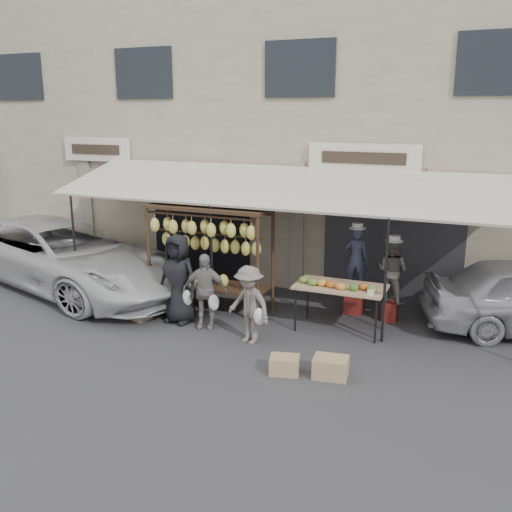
{
  "coord_description": "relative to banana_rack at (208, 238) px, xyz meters",
  "views": [
    {
      "loc": [
        4.25,
        -8.74,
        4.12
      ],
      "look_at": [
        -0.13,
        1.4,
        1.3
      ],
      "focal_mm": 40.0,
      "sensor_mm": 36.0,
      "label": 1
    }
  ],
  "objects": [
    {
      "name": "vendor_left",
      "position": [
        2.85,
        1.05,
        -0.4
      ],
      "size": [
        0.53,
        0.39,
        1.34
      ],
      "primitive_type": "imported",
      "rotation": [
        0.0,
        0.0,
        3.29
      ],
      "color": "#30364C",
      "rests_on": "stool_left"
    },
    {
      "name": "shophouse",
      "position": [
        1.2,
        5.09,
        2.07
      ],
      "size": [
        24.0,
        6.15,
        7.3
      ],
      "color": "#BCAF95",
      "rests_on": "ground_plane"
    },
    {
      "name": "customer_right",
      "position": [
        1.47,
        -1.25,
        -0.85
      ],
      "size": [
        1.06,
        0.81,
        1.45
      ],
      "primitive_type": "imported",
      "rotation": [
        0.0,
        0.0,
        -0.32
      ],
      "color": "#6A635B",
      "rests_on": "ground_plane"
    },
    {
      "name": "customer_left",
      "position": [
        -0.24,
        -0.84,
        -0.68
      ],
      "size": [
        0.93,
        0.66,
        1.79
      ],
      "primitive_type": "imported",
      "rotation": [
        0.0,
        0.0,
        -0.1
      ],
      "color": "black",
      "rests_on": "ground_plane"
    },
    {
      "name": "vendor_right",
      "position": [
        3.63,
        0.89,
        -0.53
      ],
      "size": [
        0.74,
        0.65,
        1.28
      ],
      "primitive_type": "imported",
      "rotation": [
        0.0,
        0.0,
        2.84
      ],
      "color": "#58524B",
      "rests_on": "stool_right"
    },
    {
      "name": "crate_near_b",
      "position": [
        3.24,
        -2.02,
        -1.41
      ],
      "size": [
        0.6,
        0.48,
        0.33
      ],
      "primitive_type": "cube",
      "rotation": [
        0.0,
        0.0,
        0.14
      ],
      "color": "tan",
      "rests_on": "ground_plane"
    },
    {
      "name": "customer_mid",
      "position": [
        0.38,
        -0.9,
        -0.83
      ],
      "size": [
        0.93,
        0.59,
        1.48
      ],
      "primitive_type": "imported",
      "rotation": [
        0.0,
        0.0,
        0.29
      ],
      "color": "gray",
      "rests_on": "ground_plane"
    },
    {
      "name": "awning",
      "position": [
        1.21,
        0.87,
        1.0
      ],
      "size": [
        10.0,
        2.35,
        2.92
      ],
      "color": "#BEB6A1",
      "rests_on": "ground_plane"
    },
    {
      "name": "stool_left",
      "position": [
        2.85,
        1.05,
        -1.32
      ],
      "size": [
        0.44,
        0.44,
        0.5
      ],
      "primitive_type": "cube",
      "rotation": [
        0.0,
        0.0,
        0.28
      ],
      "color": "maroon",
      "rests_on": "ground_plane"
    },
    {
      "name": "crate_far",
      "position": [
        -1.08,
        -1.03,
        -1.44
      ],
      "size": [
        0.52,
        0.45,
        0.26
      ],
      "primitive_type": "cube",
      "rotation": [
        0.0,
        0.0,
        -0.3
      ],
      "color": "tan",
      "rests_on": "ground_plane"
    },
    {
      "name": "banana_rack",
      "position": [
        0.0,
        0.0,
        0.0
      ],
      "size": [
        2.6,
        0.9,
        2.24
      ],
      "color": "#331F14",
      "rests_on": "ground_plane"
    },
    {
      "name": "van",
      "position": [
        -4.23,
        0.26,
        -0.43
      ],
      "size": [
        5.98,
        3.99,
        2.29
      ],
      "primitive_type": "imported",
      "rotation": [
        0.0,
        0.0,
        1.28
      ],
      "color": "silver",
      "rests_on": "ground_plane"
    },
    {
      "name": "produce_table",
      "position": [
        2.82,
        -0.06,
        -0.7
      ],
      "size": [
        1.7,
        0.9,
        1.04
      ],
      "color": "tan",
      "rests_on": "ground_plane"
    },
    {
      "name": "ground_plane",
      "position": [
        1.2,
        -1.41,
        -1.58
      ],
      "size": [
        90.0,
        90.0,
        0.0
      ],
      "primitive_type": "plane",
      "color": "#2D2D30"
    },
    {
      "name": "crate_near_a",
      "position": [
        2.52,
        -2.19,
        -1.43
      ],
      "size": [
        0.55,
        0.47,
        0.28
      ],
      "primitive_type": "cube",
      "rotation": [
        0.0,
        0.0,
        0.26
      ],
      "color": "tan",
      "rests_on": "ground_plane"
    },
    {
      "name": "stool_right",
      "position": [
        3.63,
        0.89,
        -1.37
      ],
      "size": [
        0.34,
        0.34,
        0.41
      ],
      "primitive_type": "cube",
      "rotation": [
        0.0,
        0.0,
        0.22
      ],
      "color": "maroon",
      "rests_on": "ground_plane"
    }
  ]
}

